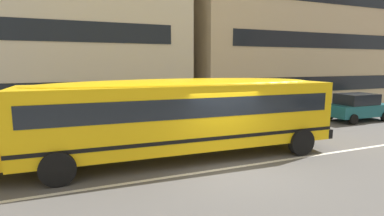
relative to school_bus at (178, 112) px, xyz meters
name	(u,v)px	position (x,y,z in m)	size (l,w,h in m)	color
ground_plane	(229,168)	(1.20, -1.68, -1.73)	(400.00, 400.00, 0.00)	#54514F
sidewalk_far	(165,126)	(1.20, 5.66, -1.72)	(120.00, 3.00, 0.01)	gray
lane_centreline	(229,168)	(1.20, -1.68, -1.73)	(110.00, 0.16, 0.01)	silver
school_bus	(178,112)	(0.00, 0.00, 0.00)	(13.11, 3.38, 2.91)	yellow
parked_car_teal_far_corner	(357,107)	(12.51, 2.78, -0.89)	(3.92, 1.92, 1.64)	#195B66
apartment_block_far_left	(33,13)	(-5.55, 12.21, 4.92)	(18.21, 10.16, 13.30)	beige
apartment_block_far_centre	(272,29)	(14.46, 14.12, 4.92)	(19.46, 13.96, 13.30)	#C6B28E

